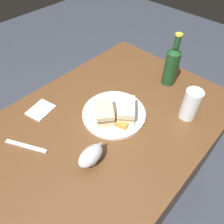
# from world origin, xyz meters

# --- Properties ---
(ground_plane) EXTENTS (6.00, 6.00, 0.00)m
(ground_plane) POSITION_xyz_m (0.00, 0.00, 0.00)
(ground_plane) COLOR #333842
(dining_table) EXTENTS (1.09, 0.79, 0.75)m
(dining_table) POSITION_xyz_m (0.00, 0.00, 0.37)
(dining_table) COLOR brown
(dining_table) RESTS_ON ground
(plate) EXTENTS (0.28, 0.28, 0.01)m
(plate) POSITION_xyz_m (0.03, -0.00, 0.76)
(plate) COLOR white
(plate) RESTS_ON dining_table
(sandwich_half_left) EXTENTS (0.13, 0.14, 0.06)m
(sandwich_half_left) POSITION_xyz_m (-0.02, 0.01, 0.79)
(sandwich_half_left) COLOR beige
(sandwich_half_left) RESTS_ON plate
(sandwich_half_right) EXTENTS (0.14, 0.13, 0.06)m
(sandwich_half_right) POSITION_xyz_m (0.05, -0.05, 0.79)
(sandwich_half_right) COLOR beige
(sandwich_half_right) RESTS_ON plate
(potato_wedge_front) EXTENTS (0.05, 0.03, 0.02)m
(potato_wedge_front) POSITION_xyz_m (0.01, -0.04, 0.77)
(potato_wedge_front) COLOR gold
(potato_wedge_front) RESTS_ON plate
(potato_wedge_middle) EXTENTS (0.04, 0.05, 0.02)m
(potato_wedge_middle) POSITION_xyz_m (-0.01, -0.08, 0.77)
(potato_wedge_middle) COLOR #B77F33
(potato_wedge_middle) RESTS_ON plate
(potato_wedge_back) EXTENTS (0.05, 0.05, 0.02)m
(potato_wedge_back) POSITION_xyz_m (0.01, -0.04, 0.77)
(potato_wedge_back) COLOR gold
(potato_wedge_back) RESTS_ON plate
(potato_wedge_left_edge) EXTENTS (0.02, 0.06, 0.02)m
(potato_wedge_left_edge) POSITION_xyz_m (-0.05, -0.01, 0.77)
(potato_wedge_left_edge) COLOR gold
(potato_wedge_left_edge) RESTS_ON plate
(potato_wedge_right_edge) EXTENTS (0.06, 0.05, 0.02)m
(potato_wedge_right_edge) POSITION_xyz_m (-0.02, -0.02, 0.77)
(potato_wedge_right_edge) COLOR gold
(potato_wedge_right_edge) RESTS_ON plate
(potato_wedge_stray) EXTENTS (0.04, 0.05, 0.02)m
(potato_wedge_stray) POSITION_xyz_m (-0.01, -0.01, 0.77)
(potato_wedge_stray) COLOR #B77F33
(potato_wedge_stray) RESTS_ON plate
(pint_glass) EXTENTS (0.07, 0.07, 0.14)m
(pint_glass) POSITION_xyz_m (0.25, -0.24, 0.81)
(pint_glass) COLOR white
(pint_glass) RESTS_ON dining_table
(gravy_boat) EXTENTS (0.12, 0.07, 0.07)m
(gravy_boat) POSITION_xyz_m (-0.20, -0.10, 0.79)
(gravy_boat) COLOR #B7B7BC
(gravy_boat) RESTS_ON dining_table
(cider_bottle) EXTENTS (0.07, 0.07, 0.27)m
(cider_bottle) POSITION_xyz_m (0.39, -0.05, 0.86)
(cider_bottle) COLOR #19421E
(cider_bottle) RESTS_ON dining_table
(napkin) EXTENTS (0.13, 0.11, 0.01)m
(napkin) POSITION_xyz_m (-0.18, 0.26, 0.75)
(napkin) COLOR white
(napkin) RESTS_ON dining_table
(fork) EXTENTS (0.10, 0.17, 0.01)m
(fork) POSITION_xyz_m (-0.33, 0.14, 0.75)
(fork) COLOR silver
(fork) RESTS_ON dining_table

